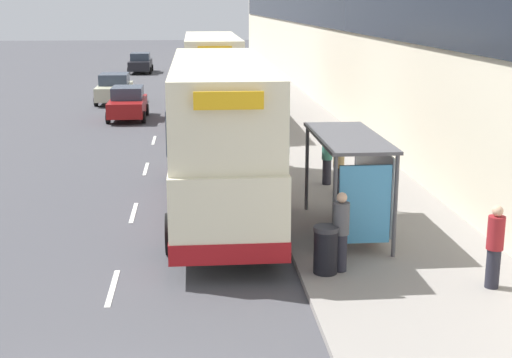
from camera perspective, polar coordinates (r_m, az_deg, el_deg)
pavement at (r=47.61m, az=0.74°, el=6.94°), size 5.00×93.00×0.14m
lane_mark_1 at (r=15.45m, az=-11.40°, el=-8.54°), size 0.12×2.00×0.01m
lane_mark_2 at (r=20.68m, az=-9.76°, el=-2.67°), size 0.12×2.00×0.01m
lane_mark_3 at (r=26.04m, az=-8.80°, el=0.81°), size 0.12×2.00×0.01m
lane_mark_4 at (r=31.48m, az=-8.17°, el=3.09°), size 0.12×2.00×0.01m
bus_shelter at (r=17.78m, az=8.08°, el=0.91°), size 1.60×4.20×2.48m
double_decker_bus_near at (r=20.07m, az=-2.96°, el=3.71°), size 2.85×11.44×4.30m
double_decker_bus_ahead at (r=35.27m, az=-3.55°, el=8.10°), size 2.85×11.18×4.30m
car_0 at (r=71.65m, az=-4.71°, el=9.85°), size 2.02×4.60×1.68m
car_1 at (r=37.42m, az=-10.23°, el=5.99°), size 1.95×4.17×1.66m
car_2 at (r=62.79m, az=-9.23°, el=9.15°), size 2.00×4.52×1.68m
car_3 at (r=43.87m, az=-11.26°, el=7.12°), size 2.08×4.46×1.73m
pedestrian_at_shelter at (r=21.87m, az=6.63°, el=1.11°), size 0.34×0.34×1.73m
pedestrian_1 at (r=15.51m, az=6.81°, el=-4.17°), size 0.35×0.35×1.77m
pedestrian_2 at (r=15.30m, az=18.56°, el=-5.11°), size 0.35×0.35×1.75m
pedestrian_3 at (r=22.92m, az=5.71°, el=1.72°), size 0.34×0.34×1.72m
litter_bin at (r=15.47m, az=5.60°, el=-5.65°), size 0.55×0.55×1.05m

